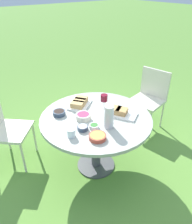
# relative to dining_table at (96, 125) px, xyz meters

# --- Properties ---
(ground_plane) EXTENTS (40.00, 40.00, 0.00)m
(ground_plane) POSITION_rel_dining_table_xyz_m (0.00, 0.00, -0.61)
(ground_plane) COLOR #5B8C38
(dining_table) EXTENTS (1.21, 1.21, 0.71)m
(dining_table) POSITION_rel_dining_table_xyz_m (0.00, 0.00, 0.00)
(dining_table) COLOR #4C4C51
(dining_table) RESTS_ON ground_plane
(chair_near_left) EXTENTS (0.49, 0.51, 0.89)m
(chair_near_left) POSITION_rel_dining_table_xyz_m (-1.17, -0.22, -0.08)
(chair_near_left) COLOR beige
(chair_near_left) RESTS_ON ground_plane
(chair_near_right) EXTENTS (0.61, 0.61, 0.89)m
(chair_near_right) POSITION_rel_dining_table_xyz_m (0.80, -0.74, -0.08)
(chair_near_right) COLOR beige
(chair_near_right) RESTS_ON ground_plane
(water_pitcher) EXTENTS (0.10, 0.09, 0.24)m
(water_pitcher) POSITION_rel_dining_table_xyz_m (0.02, 0.23, 0.22)
(water_pitcher) COLOR silver
(water_pitcher) RESTS_ON dining_table
(wine_glass) EXTENTS (0.08, 0.08, 0.17)m
(wine_glass) POSITION_rel_dining_table_xyz_m (-0.19, -0.10, 0.23)
(wine_glass) COLOR silver
(wine_glass) RESTS_ON dining_table
(platter_bread_main) EXTENTS (0.37, 0.34, 0.08)m
(platter_bread_main) POSITION_rel_dining_table_xyz_m (0.00, -0.31, 0.14)
(platter_bread_main) COLOR white
(platter_bread_main) RESTS_ON dining_table
(platter_charcuterie) EXTENTS (0.32, 0.38, 0.08)m
(platter_charcuterie) POSITION_rel_dining_table_xyz_m (-0.23, 0.12, 0.13)
(platter_charcuterie) COLOR white
(platter_charcuterie) RESTS_ON dining_table
(bowl_fries) EXTENTS (0.16, 0.16, 0.04)m
(bowl_fries) POSITION_rel_dining_table_xyz_m (0.22, 0.31, 0.13)
(bowl_fries) COLOR #B74733
(bowl_fries) RESTS_ON dining_table
(bowl_salad) EXTENTS (0.10, 0.10, 0.04)m
(bowl_salad) POSITION_rel_dining_table_xyz_m (0.14, 0.15, 0.12)
(bowl_salad) COLOR white
(bowl_salad) RESTS_ON dining_table
(bowl_olives) EXTENTS (0.14, 0.14, 0.05)m
(bowl_olives) POSITION_rel_dining_table_xyz_m (0.29, -0.28, 0.13)
(bowl_olives) COLOR #334256
(bowl_olives) RESTS_ON dining_table
(bowl_dip_red) EXTENTS (0.16, 0.16, 0.06)m
(bowl_dip_red) POSITION_rel_dining_table_xyz_m (0.13, -0.05, 0.14)
(bowl_dip_red) COLOR beige
(bowl_dip_red) RESTS_ON dining_table
(bowl_dip_cream) EXTENTS (0.11, 0.11, 0.04)m
(bowl_dip_cream) POSITION_rel_dining_table_xyz_m (0.25, 0.11, 0.13)
(bowl_dip_cream) COLOR #334256
(bowl_dip_cream) RESTS_ON dining_table
(cup_water_near) EXTENTS (0.08, 0.08, 0.08)m
(cup_water_near) POSITION_rel_dining_table_xyz_m (0.39, 0.13, 0.14)
(cup_water_near) COLOR silver
(cup_water_near) RESTS_ON dining_table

